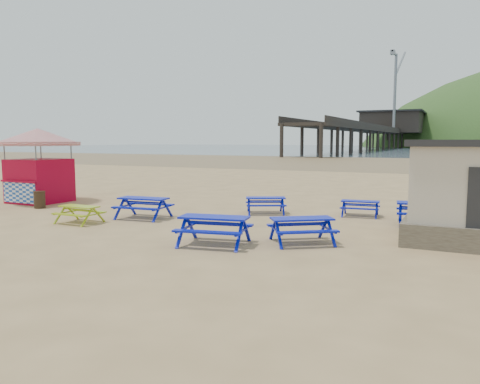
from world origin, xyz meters
The scene contains 13 objects.
ground centered at (0.00, 0.00, 0.00)m, with size 400.00×400.00×0.00m, color tan.
wet_sand centered at (0.00, 55.00, 0.00)m, with size 400.00×400.00×0.00m, color olive.
sea centered at (0.00, 170.00, 0.01)m, with size 400.00×400.00×0.00m, color #465865.
picnic_table_blue_a centered at (0.84, 2.57, 0.35)m, with size 2.09×1.94×0.70m.
picnic_table_blue_b centered at (4.65, 3.59, 0.32)m, with size 1.65×1.39×0.64m.
picnic_table_blue_c centered at (7.25, 2.42, 0.43)m, with size 2.22×1.88×0.85m.
picnic_table_blue_d centered at (-3.14, -0.69, 0.42)m, with size 2.16×1.82×0.83m.
picnic_table_blue_e centered at (1.74, -3.69, 0.43)m, with size 2.33×2.01×0.86m.
picnic_table_blue_f centered at (4.06, -2.35, 0.39)m, with size 2.40×2.30×0.78m.
picnic_table_yellow centered at (-4.66, -2.63, 0.33)m, with size 1.58×1.27×0.66m.
ice_cream_kiosk centered at (-10.89, 1.06, 2.34)m, with size 4.21×4.21×3.72m.
litter_bin centered at (-9.20, -0.48, 0.40)m, with size 0.54×0.54×0.79m.
pier centered at (-17.99, 178.23, 5.46)m, with size 24.00×220.00×39.29m.
Camera 1 is at (8.39, -15.83, 3.14)m, focal length 35.00 mm.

